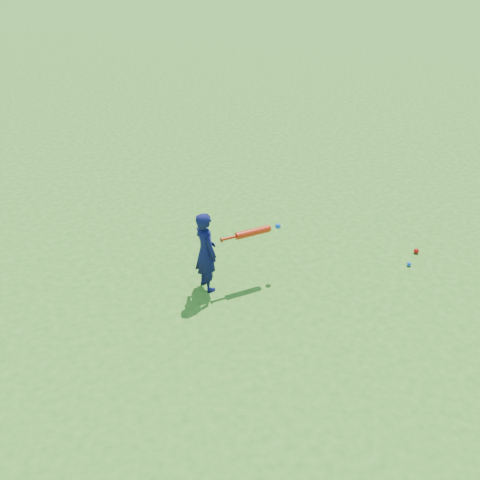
{
  "coord_description": "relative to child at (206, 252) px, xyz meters",
  "views": [
    {
      "loc": [
        -2.55,
        -5.35,
        4.34
      ],
      "look_at": [
        -0.08,
        0.29,
        0.62
      ],
      "focal_mm": 40.0,
      "sensor_mm": 36.0,
      "label": 1
    }
  ],
  "objects": [
    {
      "name": "bat_swing",
      "position": [
        0.7,
        -0.04,
        0.16
      ],
      "size": [
        0.89,
        0.12,
        0.1
      ],
      "rotation": [
        0.0,
        0.0,
        0.03
      ],
      "color": "red",
      "rests_on": "ground"
    },
    {
      "name": "ground_ball_red",
      "position": [
        3.2,
        -0.46,
        -0.53
      ],
      "size": [
        0.08,
        0.08,
        0.08
      ],
      "primitive_type": "sphere",
      "color": "red",
      "rests_on": "ground"
    },
    {
      "name": "child",
      "position": [
        0.0,
        0.0,
        0.0
      ],
      "size": [
        0.33,
        0.45,
        1.15
      ],
      "primitive_type": "imported",
      "rotation": [
        0.0,
        0.0,
        1.71
      ],
      "color": "#0E1045",
      "rests_on": "ground"
    },
    {
      "name": "ground_ball_blue",
      "position": [
        2.87,
        -0.7,
        -0.54
      ],
      "size": [
        0.06,
        0.06,
        0.06
      ],
      "primitive_type": "sphere",
      "color": "blue",
      "rests_on": "ground"
    },
    {
      "name": "ground",
      "position": [
        0.58,
        -0.27,
        -0.57
      ],
      "size": [
        80.0,
        80.0,
        0.0
      ],
      "primitive_type": "plane",
      "color": "#31751C",
      "rests_on": "ground"
    }
  ]
}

